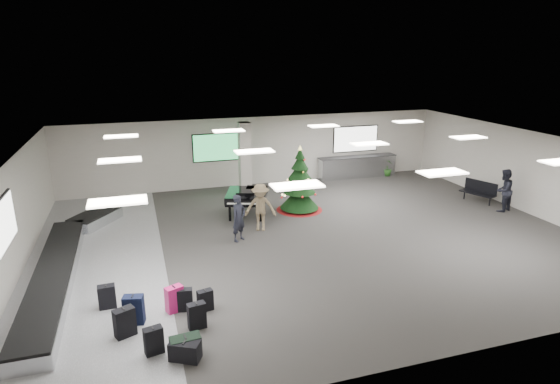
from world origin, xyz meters
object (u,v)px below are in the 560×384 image
object	(u,v)px
potted_plant_right	(387,168)
baggage_carousel	(64,262)
grand_piano	(247,196)
christmas_tree	(300,188)
bench	(480,191)
traveler_b	(260,207)
traveler_bench	(504,190)
pink_suitcase	(174,299)
traveler_a	(239,218)
service_counter	(357,167)
potted_plant_left	(305,176)

from	to	relation	value
potted_plant_right	baggage_carousel	bearing A→B (deg)	-155.72
baggage_carousel	grand_piano	size ratio (longest dim) A/B	4.23
christmas_tree	grand_piano	xyz separation A→B (m)	(-2.16, -0.01, -0.12)
bench	traveler_b	world-z (taller)	traveler_b
bench	traveler_b	distance (m)	9.63
bench	traveler_bench	distance (m)	1.26
baggage_carousel	grand_piano	xyz separation A→B (m)	(6.22, 2.88, 0.57)
christmas_tree	pink_suitcase	bearing A→B (deg)	-131.46
traveler_a	pink_suitcase	bearing A→B (deg)	-159.79
pink_suitcase	baggage_carousel	bearing A→B (deg)	107.96
grand_piano	traveler_b	xyz separation A→B (m)	(0.10, -1.63, 0.07)
pink_suitcase	christmas_tree	size ratio (longest dim) A/B	0.26
baggage_carousel	potted_plant_right	distance (m)	15.84
traveler_b	traveler_bench	xyz separation A→B (m)	(9.70, -0.92, 0.00)
traveler_bench	grand_piano	bearing A→B (deg)	-33.13
baggage_carousel	service_counter	world-z (taller)	service_counter
traveler_bench	potted_plant_left	bearing A→B (deg)	-63.53
traveler_a	traveler_bench	size ratio (longest dim) A/B	0.94
traveler_b	grand_piano	bearing A→B (deg)	112.69
christmas_tree	potted_plant_left	bearing A→B (deg)	66.45
service_counter	traveler_bench	distance (m)	7.16
service_counter	bench	distance (m)	6.06
grand_piano	traveler_bench	xyz separation A→B (m)	(9.81, -2.55, 0.08)
christmas_tree	baggage_carousel	bearing A→B (deg)	-160.98
christmas_tree	potted_plant_left	distance (m)	3.89
potted_plant_left	traveler_b	bearing A→B (deg)	-124.82
christmas_tree	traveler_a	distance (m)	3.81
baggage_carousel	potted_plant_left	distance (m)	11.83
service_counter	pink_suitcase	distance (m)	14.16
traveler_bench	potted_plant_left	xyz separation A→B (m)	(-6.10, 6.10, -0.47)
service_counter	traveler_bench	world-z (taller)	traveler_bench
traveler_bench	potted_plant_left	world-z (taller)	traveler_bench
service_counter	christmas_tree	xyz separation A→B (m)	(-4.45, -3.84, 0.35)
grand_piano	potted_plant_left	xyz separation A→B (m)	(3.71, 3.55, -0.40)
traveler_bench	traveler_a	bearing A→B (deg)	-19.70
potted_plant_left	potted_plant_right	size ratio (longest dim) A/B	0.92
pink_suitcase	christmas_tree	distance (m)	8.33
christmas_tree	bench	distance (m)	7.69
baggage_carousel	traveler_b	bearing A→B (deg)	11.15
traveler_bench	service_counter	bearing A→B (deg)	-82.08
pink_suitcase	traveler_b	world-z (taller)	traveler_b
pink_suitcase	grand_piano	size ratio (longest dim) A/B	0.30
service_counter	traveler_b	xyz separation A→B (m)	(-6.51, -5.49, 0.31)
pink_suitcase	traveler_a	bearing A→B (deg)	34.33
bench	potted_plant_left	size ratio (longest dim) A/B	1.96
baggage_carousel	potted_plant_right	size ratio (longest dim) A/B	11.66
service_counter	potted_plant_right	world-z (taller)	service_counter
traveler_a	traveler_b	size ratio (longest dim) A/B	0.94
christmas_tree	grand_piano	bearing A→B (deg)	-179.71
baggage_carousel	christmas_tree	distance (m)	8.90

